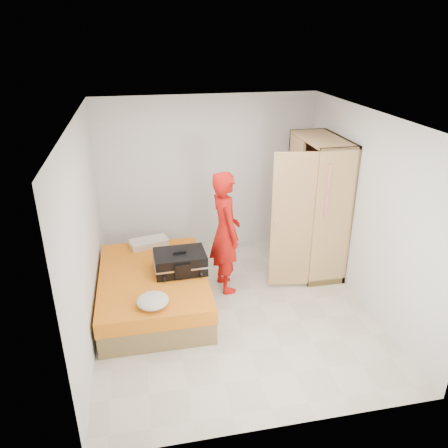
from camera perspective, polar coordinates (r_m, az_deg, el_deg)
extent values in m
plane|color=beige|center=(6.11, 1.19, -10.95)|extent=(4.00, 4.00, 0.00)
plane|color=white|center=(5.09, 1.44, 13.78)|extent=(4.00, 4.00, 0.00)
cube|color=white|center=(7.31, -2.13, 6.49)|extent=(3.60, 0.02, 2.60)
cube|color=white|center=(3.80, 8.03, -11.79)|extent=(3.60, 0.02, 2.60)
cube|color=white|center=(5.40, -17.68, -1.27)|extent=(0.02, 4.00, 2.60)
cube|color=white|center=(6.10, 18.06, 1.60)|extent=(0.02, 4.00, 2.60)
cube|color=brown|center=(6.18, -9.10, -9.21)|extent=(1.40, 2.00, 0.30)
cube|color=orange|center=(6.04, -9.26, -7.23)|extent=(1.42, 2.02, 0.20)
cube|color=tan|center=(6.91, 14.10, 2.49)|extent=(0.04, 1.20, 2.10)
cube|color=tan|center=(6.32, 14.04, 0.42)|extent=(0.58, 0.04, 2.10)
cube|color=tan|center=(7.30, 10.31, 4.01)|extent=(0.58, 0.04, 2.10)
cube|color=tan|center=(6.50, 12.83, 10.80)|extent=(0.58, 1.20, 0.04)
cube|color=#AF904B|center=(7.22, 11.36, -5.04)|extent=(0.58, 1.20, 0.10)
cube|color=tan|center=(6.96, 9.05, 3.10)|extent=(0.04, 0.59, 2.00)
cube|color=tan|center=(6.15, 8.87, 0.24)|extent=(0.59, 0.13, 2.00)
cylinder|color=#B2B2B7|center=(6.54, 12.70, 9.44)|extent=(0.02, 1.10, 0.02)
imported|color=red|center=(6.15, 0.16, -1.09)|extent=(0.52, 0.71, 1.79)
cube|color=black|center=(5.95, -5.76, -4.93)|extent=(0.70, 0.51, 0.27)
cube|color=black|center=(5.88, -5.82, -3.63)|extent=(0.18, 0.05, 0.03)
ellipsoid|color=beige|center=(5.31, -9.29, -9.87)|extent=(0.38, 0.38, 0.15)
cube|color=beige|center=(6.72, -9.78, -2.42)|extent=(0.61, 0.41, 0.10)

